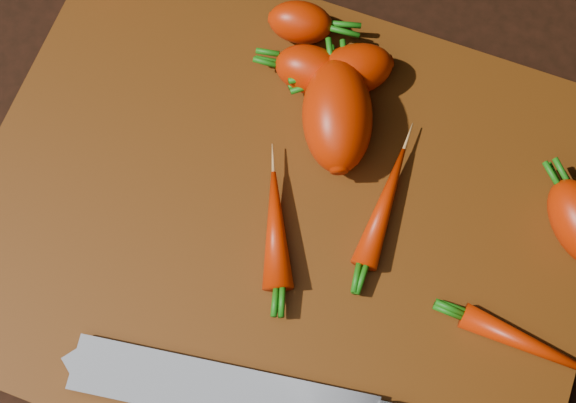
% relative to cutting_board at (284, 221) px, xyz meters
% --- Properties ---
extents(ground, '(2.00, 2.00, 0.01)m').
position_rel_cutting_board_xyz_m(ground, '(0.00, 0.00, -0.01)').
color(ground, black).
extents(cutting_board, '(0.50, 0.40, 0.01)m').
position_rel_cutting_board_xyz_m(cutting_board, '(0.00, 0.00, 0.00)').
color(cutting_board, '#522707').
rests_on(cutting_board, ground).
extents(carrot_1, '(0.06, 0.04, 0.04)m').
position_rel_cutting_board_xyz_m(carrot_1, '(-0.02, 0.12, 0.03)').
color(carrot_1, red).
rests_on(carrot_1, cutting_board).
extents(carrot_2, '(0.09, 0.11, 0.06)m').
position_rel_cutting_board_xyz_m(carrot_2, '(0.01, 0.09, 0.03)').
color(carrot_2, red).
rests_on(carrot_2, cutting_board).
extents(carrot_3, '(0.08, 0.07, 0.04)m').
position_rel_cutting_board_xyz_m(carrot_3, '(0.01, 0.13, 0.03)').
color(carrot_3, red).
rests_on(carrot_3, cutting_board).
extents(carrot_4, '(0.06, 0.04, 0.04)m').
position_rel_cutting_board_xyz_m(carrot_4, '(-0.05, 0.16, 0.02)').
color(carrot_4, red).
rests_on(carrot_4, cutting_board).
extents(carrot_6, '(0.02, 0.10, 0.02)m').
position_rel_cutting_board_xyz_m(carrot_6, '(0.07, 0.04, 0.02)').
color(carrot_6, red).
rests_on(carrot_6, cutting_board).
extents(carrot_7, '(0.12, 0.03, 0.02)m').
position_rel_cutting_board_xyz_m(carrot_7, '(0.21, -0.03, 0.02)').
color(carrot_7, red).
rests_on(carrot_7, cutting_board).
extents(carrot_8, '(0.06, 0.10, 0.02)m').
position_rel_cutting_board_xyz_m(carrot_8, '(-0.00, -0.01, 0.02)').
color(carrot_8, red).
rests_on(carrot_8, cutting_board).
extents(knife, '(0.38, 0.09, 0.02)m').
position_rel_cutting_board_xyz_m(knife, '(0.03, -0.14, 0.02)').
color(knife, gray).
rests_on(knife, cutting_board).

